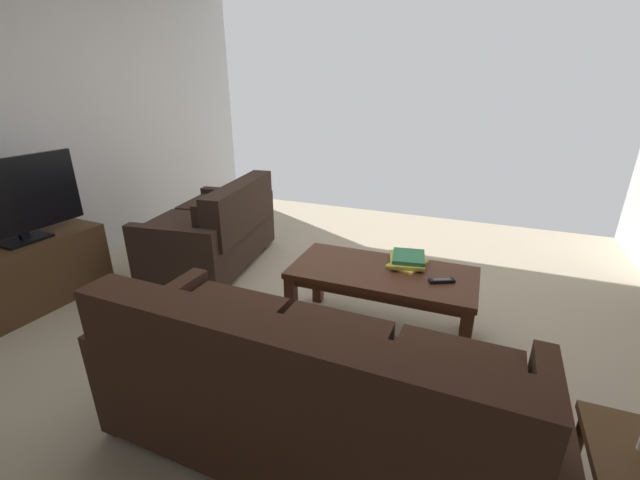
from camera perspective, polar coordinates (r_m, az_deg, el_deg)
ground_plane at (r=3.10m, az=0.31°, el=-10.66°), size 5.01×5.39×0.01m
wall_right at (r=4.24m, az=-34.20°, el=14.15°), size 0.12×5.39×2.73m
sofa_main at (r=1.92m, az=-1.48°, el=-20.38°), size 1.97×0.86×0.86m
loveseat_near at (r=3.88m, az=-14.39°, el=1.35°), size 0.95×1.39×0.81m
coffee_table at (r=2.76m, az=8.65°, el=-5.55°), size 1.20×0.58×0.48m
tv_stand at (r=3.82m, az=-34.99°, el=-3.84°), size 0.43×1.05×0.53m
flat_tv at (r=3.64m, az=-36.96°, el=4.53°), size 0.22×0.95×0.61m
book_stack at (r=2.83m, az=12.13°, el=-2.71°), size 0.28×0.34×0.07m
tv_remote at (r=2.65m, az=16.64°, el=-5.47°), size 0.16×0.11×0.02m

